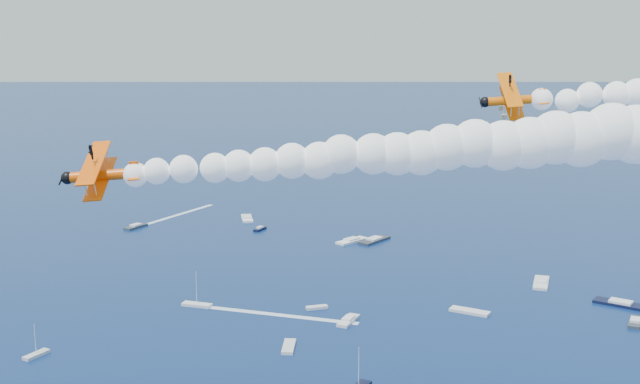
# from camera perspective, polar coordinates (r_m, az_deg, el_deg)

# --- Properties ---
(biplane_lead) EXTENTS (9.12, 10.85, 8.16)m
(biplane_lead) POSITION_cam_1_polar(r_m,az_deg,el_deg) (94.21, 13.22, 6.17)
(biplane_lead) COLOR #E45F04
(biplane_trail) EXTENTS (10.50, 12.14, 8.52)m
(biplane_trail) POSITION_cam_1_polar(r_m,az_deg,el_deg) (84.26, -14.73, 1.11)
(biplane_trail) COLOR #FE5605
(smoke_trail_trail) EXTENTS (70.93, 45.02, 12.06)m
(smoke_trail_trail) POSITION_cam_1_polar(r_m,az_deg,el_deg) (82.60, 8.91, 3.01)
(smoke_trail_trail) COLOR white
(spectator_boats) EXTENTS (248.00, 180.90, 0.70)m
(spectator_boats) POSITION_cam_1_polar(r_m,az_deg,el_deg) (200.54, 7.61, -8.70)
(spectator_boats) COLOR silver
(spectator_boats) RESTS_ON ground
(boat_wakes) EXTENTS (96.89, 110.94, 0.04)m
(boat_wakes) POSITION_cam_1_polar(r_m,az_deg,el_deg) (255.83, -6.86, -4.27)
(boat_wakes) COLOR white
(boat_wakes) RESTS_ON ground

